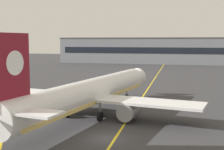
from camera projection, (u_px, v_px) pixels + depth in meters
ground_plane at (106, 139)px, 34.66m from camera, size 400.00×400.00×0.00m
taxiway_centreline at (145, 94)px, 63.57m from camera, size 6.10×179.92×0.01m
taxiway_lead_in_stripe at (6, 125)px, 39.99m from camera, size 29.72×52.42×0.01m
airliner_foreground at (89, 93)px, 44.40m from camera, size 32.35×41.34×11.65m
service_car_second at (0, 91)px, 62.23m from camera, size 4.45×3.95×1.79m
terminal_building at (193, 51)px, 142.28m from camera, size 126.93×12.40×12.25m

